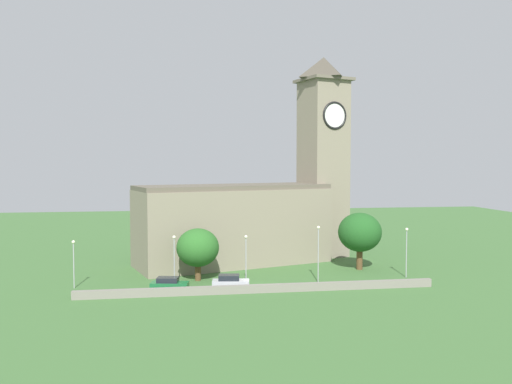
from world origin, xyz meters
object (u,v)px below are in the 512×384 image
object	(u,v)px
streetlamp_west_end	(74,256)
streetlamp_central	(246,251)
tree_riverside_west	(198,248)
car_green	(169,284)
streetlamp_east_mid	(318,245)
streetlamp_west_mid	(174,252)
car_silver	(230,282)
tree_churchyard	(360,232)
church	(260,204)
streetlamp_east_end	(407,244)

from	to	relation	value
streetlamp_west_end	streetlamp_central	world-z (taller)	streetlamp_central
tree_riverside_west	car_green	bearing A→B (deg)	-125.38
streetlamp_west_end	streetlamp_east_mid	xyz separation A→B (m)	(32.45, -1.38, 0.84)
tree_riverside_west	streetlamp_west_mid	bearing A→B (deg)	-137.86
car_green	streetlamp_west_end	world-z (taller)	streetlamp_west_end
streetlamp_west_end	tree_riverside_west	xyz separation A→B (m)	(16.18, 2.15, 0.32)
streetlamp_west_mid	streetlamp_central	distance (m)	9.52
car_silver	streetlamp_east_mid	size ratio (longest dim) A/B	0.64
streetlamp_central	tree_churchyard	distance (m)	20.08
streetlamp_west_end	streetlamp_west_mid	world-z (taller)	streetlamp_west_mid
car_green	streetlamp_west_end	distance (m)	13.17
church	car_silver	distance (m)	21.72
streetlamp_east_mid	streetlamp_west_mid	bearing A→B (deg)	178.20
streetlamp_east_mid	church	bearing A→B (deg)	108.50
streetlamp_east_end	streetlamp_west_end	bearing A→B (deg)	179.65
streetlamp_east_mid	tree_riverside_west	bearing A→B (deg)	167.75
tree_riverside_west	tree_churchyard	distance (m)	25.19
church	tree_churchyard	bearing A→B (deg)	-32.58
church	car_silver	bearing A→B (deg)	-109.96
streetlamp_east_end	tree_riverside_west	xyz separation A→B (m)	(-29.54, 2.43, -0.15)
streetlamp_central	streetlamp_east_end	xyz separation A→B (m)	(23.26, 1.14, 0.24)
tree_churchyard	tree_riverside_west	bearing A→B (deg)	-171.01
car_silver	streetlamp_west_end	world-z (taller)	streetlamp_west_end
streetlamp_central	streetlamp_east_end	distance (m)	23.29
church	streetlamp_west_mid	xyz separation A→B (m)	(-13.98, -15.87, -4.96)
streetlamp_east_mid	car_silver	bearing A→B (deg)	-169.46
streetlamp_west_mid	tree_churchyard	xyz separation A→B (m)	(28.08, 6.85, 1.17)
streetlamp_west_end	tree_riverside_west	distance (m)	16.33
tree_riverside_west	streetlamp_east_end	bearing A→B (deg)	-4.71
streetlamp_west_mid	streetlamp_east_end	size ratio (longest dim) A/B	0.95
streetlamp_east_end	streetlamp_central	bearing A→B (deg)	-177.19
streetlamp_west_mid	streetlamp_west_end	bearing A→B (deg)	176.63
car_silver	streetlamp_central	distance (m)	4.80
car_green	car_silver	xyz separation A→B (m)	(7.83, -0.34, 0.07)
streetlamp_east_mid	tree_churchyard	size ratio (longest dim) A/B	0.89
streetlamp_east_mid	streetlamp_east_end	bearing A→B (deg)	4.73
car_green	car_silver	size ratio (longest dim) A/B	1.01
church	streetlamp_east_mid	xyz separation A→B (m)	(5.51, -16.48, -4.39)
car_silver	streetlamp_east_end	bearing A→B (deg)	7.55
streetlamp_central	streetlamp_east_end	bearing A→B (deg)	2.81
car_silver	streetlamp_east_end	distance (m)	26.10
church	streetlamp_west_end	size ratio (longest dim) A/B	5.98
church	tree_riverside_west	world-z (taller)	church
streetlamp_west_mid	streetlamp_east_end	distance (m)	32.77
tree_riverside_west	streetlamp_east_mid	bearing A→B (deg)	-12.25
streetlamp_east_mid	car_green	bearing A→B (deg)	-174.47
car_silver	tree_riverside_west	xyz separation A→B (m)	(-3.93, 5.83, 3.62)
car_silver	streetlamp_central	world-z (taller)	streetlamp_central
car_silver	tree_riverside_west	world-z (taller)	tree_riverside_west
church	tree_riverside_west	size ratio (longest dim) A/B	5.18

